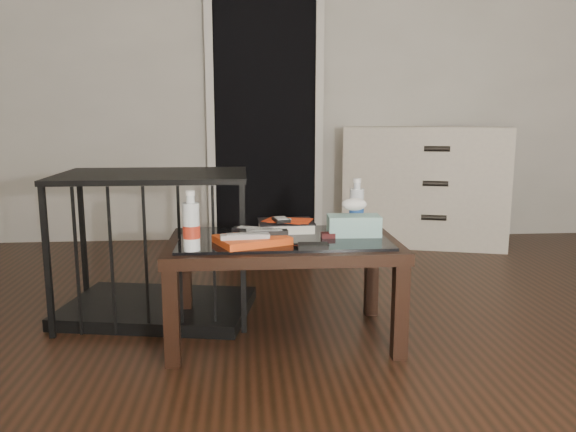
% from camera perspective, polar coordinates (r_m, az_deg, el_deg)
% --- Properties ---
extents(ground, '(5.00, 5.00, 0.00)m').
position_cam_1_polar(ground, '(2.27, 10.99, -15.88)').
color(ground, black).
rests_on(ground, ground).
extents(doorway, '(0.90, 0.08, 2.07)m').
position_cam_1_polar(doorway, '(4.42, -2.35, 10.70)').
color(doorway, black).
rests_on(doorway, ground).
extents(coffee_table, '(1.00, 0.60, 0.46)m').
position_cam_1_polar(coffee_table, '(2.47, -0.50, -3.61)').
color(coffee_table, black).
rests_on(coffee_table, ground).
extents(dresser, '(1.29, 0.81, 0.90)m').
position_cam_1_polar(dresser, '(4.44, 13.61, 2.99)').
color(dresser, beige).
rests_on(dresser, ground).
extents(pet_crate, '(0.99, 0.75, 0.71)m').
position_cam_1_polar(pet_crate, '(2.88, -13.17, -5.28)').
color(pet_crate, black).
rests_on(pet_crate, ground).
extents(magazines, '(0.34, 0.30, 0.03)m').
position_cam_1_polar(magazines, '(2.34, -3.68, -2.42)').
color(magazines, '#D64414').
rests_on(magazines, coffee_table).
extents(remote_silver, '(0.20, 0.07, 0.02)m').
position_cam_1_polar(remote_silver, '(2.30, -4.40, -2.03)').
color(remote_silver, '#9FA0A4').
rests_on(remote_silver, magazines).
extents(remote_black_front, '(0.20, 0.07, 0.02)m').
position_cam_1_polar(remote_black_front, '(2.37, -2.44, -1.64)').
color(remote_black_front, black).
rests_on(remote_black_front, magazines).
extents(remote_black_back, '(0.20, 0.12, 0.02)m').
position_cam_1_polar(remote_black_back, '(2.42, -3.34, -1.41)').
color(remote_black_back, black).
rests_on(remote_black_back, magazines).
extents(textbook, '(0.26, 0.21, 0.05)m').
position_cam_1_polar(textbook, '(2.59, -0.21, -0.99)').
color(textbook, black).
rests_on(textbook, coffee_table).
extents(dvd_mailers, '(0.23, 0.20, 0.01)m').
position_cam_1_polar(dvd_mailers, '(2.59, -0.22, -0.41)').
color(dvd_mailers, red).
rests_on(dvd_mailers, textbook).
extents(ipod, '(0.08, 0.11, 0.02)m').
position_cam_1_polar(ipod, '(2.54, -0.71, -0.36)').
color(ipod, black).
rests_on(ipod, dvd_mailers).
extents(flip_phone, '(0.09, 0.05, 0.02)m').
position_cam_1_polar(flip_phone, '(2.46, 4.45, -1.94)').
color(flip_phone, black).
rests_on(flip_phone, coffee_table).
extents(wallet, '(0.12, 0.08, 0.02)m').
position_cam_1_polar(wallet, '(2.25, 2.56, -3.08)').
color(wallet, black).
rests_on(wallet, coffee_table).
extents(water_bottle_left, '(0.07, 0.07, 0.24)m').
position_cam_1_polar(water_bottle_left, '(2.23, -9.81, -0.49)').
color(water_bottle_left, silver).
rests_on(water_bottle_left, coffee_table).
extents(water_bottle_right, '(0.08, 0.08, 0.24)m').
position_cam_1_polar(water_bottle_right, '(2.63, 6.99, 1.23)').
color(water_bottle_right, silver).
rests_on(water_bottle_right, coffee_table).
extents(tissue_box, '(0.23, 0.13, 0.09)m').
position_cam_1_polar(tissue_box, '(2.50, 6.70, -0.97)').
color(tissue_box, '#217C7A').
rests_on(tissue_box, coffee_table).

